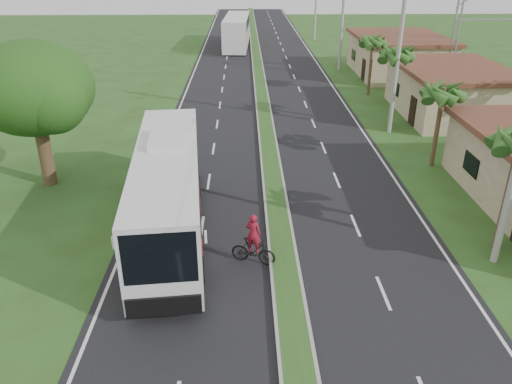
{
  "coord_description": "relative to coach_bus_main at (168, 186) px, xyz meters",
  "views": [
    {
      "loc": [
        -1.53,
        -14.71,
        11.29
      ],
      "look_at": [
        -1.05,
        4.93,
        1.8
      ],
      "focal_mm": 35.0,
      "sensor_mm": 36.0,
      "label": 1
    }
  ],
  "objects": [
    {
      "name": "utility_pole_b",
      "position": [
        13.3,
        13.24,
        4.02
      ],
      "size": [
        3.2,
        0.28,
        12.0
      ],
      "color": "gray",
      "rests_on": "ground"
    },
    {
      "name": "coach_bus_main",
      "position": [
        0.0,
        0.0,
        0.0
      ],
      "size": [
        3.81,
        12.78,
        4.07
      ],
      "rotation": [
        0.0,
        0.0,
        0.1
      ],
      "color": "silver",
      "rests_on": "ground"
    },
    {
      "name": "lane_edge_right",
      "position": [
        11.53,
        15.24,
        -2.24
      ],
      "size": [
        0.12,
        160.0,
        0.01
      ],
      "primitive_type": "cube",
      "color": "silver",
      "rests_on": "ground"
    },
    {
      "name": "median_strip",
      "position": [
        4.83,
        15.24,
        -2.13
      ],
      "size": [
        1.2,
        160.0,
        0.18
      ],
      "color": "gray",
      "rests_on": "ground"
    },
    {
      "name": "shade_tree",
      "position": [
        -7.28,
        5.26,
        2.79
      ],
      "size": [
        6.3,
        6.0,
        7.54
      ],
      "color": "#473321",
      "rests_on": "ground"
    },
    {
      "name": "shop_far",
      "position": [
        18.83,
        31.24,
        -0.31
      ],
      "size": [
        8.6,
        11.6,
        3.82
      ],
      "color": "#9E876B",
      "rests_on": "ground"
    },
    {
      "name": "road_asphalt",
      "position": [
        4.83,
        15.24,
        -2.23
      ],
      "size": [
        14.0,
        160.0,
        0.02
      ],
      "primitive_type": "cube",
      "color": "black",
      "rests_on": "ground"
    },
    {
      "name": "palm_verge_b",
      "position": [
        14.23,
        7.24,
        2.12
      ],
      "size": [
        2.4,
        2.4,
        5.05
      ],
      "color": "#473321",
      "rests_on": "ground"
    },
    {
      "name": "shop_mid",
      "position": [
        18.83,
        17.24,
        -0.38
      ],
      "size": [
        7.6,
        10.6,
        3.67
      ],
      "color": "#9E876B",
      "rests_on": "ground"
    },
    {
      "name": "motorcyclist",
      "position": [
        3.6,
        -2.66,
        -1.46
      ],
      "size": [
        1.9,
        1.07,
        2.2
      ],
      "rotation": [
        0.0,
        0.0,
        -0.33
      ],
      "color": "black",
      "rests_on": "ground"
    },
    {
      "name": "coach_bus_far",
      "position": [
        2.45,
        47.68,
        -0.05
      ],
      "size": [
        3.47,
        13.33,
        3.85
      ],
      "rotation": [
        0.0,
        0.0,
        -0.05
      ],
      "color": "silver",
      "rests_on": "ground"
    },
    {
      "name": "palm_verge_c",
      "position": [
        13.63,
        14.24,
        2.88
      ],
      "size": [
        2.4,
        2.4,
        5.85
      ],
      "color": "#473321",
      "rests_on": "ground"
    },
    {
      "name": "ground",
      "position": [
        4.83,
        -4.76,
        -2.24
      ],
      "size": [
        180.0,
        180.0,
        0.0
      ],
      "primitive_type": "plane",
      "color": "#2C4519",
      "rests_on": "ground"
    },
    {
      "name": "lane_edge_left",
      "position": [
        -1.87,
        15.24,
        -2.24
      ],
      "size": [
        0.12,
        160.0,
        0.01
      ],
      "primitive_type": "cube",
      "color": "silver",
      "rests_on": "ground"
    },
    {
      "name": "palm_verge_d",
      "position": [
        14.13,
        23.24,
        2.31
      ],
      "size": [
        2.4,
        2.4,
        5.25
      ],
      "color": "#473321",
      "rests_on": "ground"
    },
    {
      "name": "utility_pole_c",
      "position": [
        13.33,
        33.24,
        3.44
      ],
      "size": [
        1.6,
        0.28,
        11.0
      ],
      "color": "gray",
      "rests_on": "ground"
    }
  ]
}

